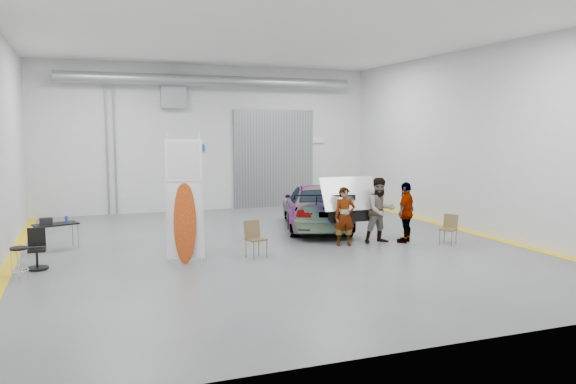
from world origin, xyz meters
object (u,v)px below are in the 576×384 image
object	(u,v)px
folding_chair_far	(448,235)
work_table	(53,224)
person_b	(380,210)
person_a	(345,216)
person_c	(406,212)
surfboard_display	(187,210)
office_chair	(37,252)
folding_chair_near	(256,246)
shop_stool	(19,264)
sedan_car	(316,206)

from	to	relation	value
folding_chair_far	work_table	distance (m)	11.32
person_b	person_a	bearing A→B (deg)	179.80
person_c	surfboard_display	bearing A→B (deg)	-35.03
office_chair	folding_chair_near	bearing A→B (deg)	-7.57
shop_stool	folding_chair_near	bearing A→B (deg)	3.17
shop_stool	office_chair	world-z (taller)	office_chair
folding_chair_near	person_a	bearing A→B (deg)	-2.86
person_b	office_chair	bearing A→B (deg)	179.10
folding_chair_far	shop_stool	bearing A→B (deg)	-123.69
person_c	shop_stool	size ratio (longest dim) A/B	2.38
person_b	work_table	size ratio (longest dim) A/B	1.52
folding_chair_far	office_chair	xyz separation A→B (m)	(-11.11, 1.05, 0.15)
sedan_car	surfboard_display	world-z (taller)	surfboard_display
person_a	work_table	distance (m)	8.26
person_c	sedan_car	bearing A→B (deg)	-101.47
person_a	person_b	size ratio (longest dim) A/B	0.88
work_table	office_chair	world-z (taller)	office_chair
person_a	surfboard_display	xyz separation A→B (m)	(-4.66, -0.57, 0.49)
sedan_car	shop_stool	xyz separation A→B (m)	(-8.86, -3.83, -0.38)
sedan_car	surfboard_display	xyz separation A→B (m)	(-5.02, -3.48, 0.59)
person_b	folding_chair_near	xyz separation A→B (m)	(-4.05, -0.61, -0.67)
office_chair	sedan_car	bearing A→B (deg)	18.27
person_c	work_table	world-z (taller)	person_c
surfboard_display	shop_stool	bearing A→B (deg)	-160.51
person_b	sedan_car	bearing A→B (deg)	105.40
surfboard_display	work_table	world-z (taller)	surfboard_display
sedan_car	folding_chair_far	distance (m)	4.64
person_c	work_table	xyz separation A→B (m)	(-9.84, 2.56, -0.18)
folding_chair_far	office_chair	size ratio (longest dim) A/B	0.90
folding_chair_far	surfboard_display	bearing A→B (deg)	-126.41
person_b	folding_chair_near	world-z (taller)	person_b
work_table	sedan_car	bearing A→B (deg)	3.87
person_b	folding_chair_near	size ratio (longest dim) A/B	2.00
person_c	shop_stool	xyz separation A→B (m)	(-10.43, -0.71, -0.53)
folding_chair_far	person_c	bearing A→B (deg)	-160.63
folding_chair_far	shop_stool	distance (m)	11.40
surfboard_display	office_chair	world-z (taller)	surfboard_display
person_b	folding_chair_far	xyz separation A→B (m)	(1.73, -0.94, -0.70)
person_a	shop_stool	distance (m)	8.56
person_c	shop_stool	bearing A→B (deg)	-34.25
person_b	folding_chair_near	distance (m)	4.15
person_b	person_c	distance (m)	0.79
sedan_car	work_table	world-z (taller)	sedan_car
person_a	office_chair	size ratio (longest dim) A/B	1.76
person_c	office_chair	size ratio (longest dim) A/B	1.87
surfboard_display	person_c	bearing A→B (deg)	17.38
person_b	person_c	bearing A→B (deg)	-15.40
folding_chair_near	sedan_car	bearing A→B (deg)	32.62
person_b	shop_stool	distance (m)	9.73
work_table	surfboard_display	bearing A→B (deg)	-41.91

